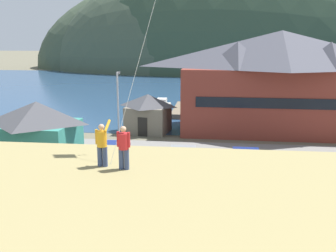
{
  "coord_description": "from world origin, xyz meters",
  "views": [
    {
      "loc": [
        4.34,
        -24.31,
        10.7
      ],
      "look_at": [
        0.46,
        9.0,
        3.11
      ],
      "focal_mm": 41.65,
      "sensor_mm": 36.0,
      "label": 1
    }
  ],
  "objects_px": {
    "storage_shed_waterside": "(148,113)",
    "person_kite_flyer": "(102,143)",
    "moored_boat_wharfside": "(162,108)",
    "parked_car_front_row_end": "(76,175)",
    "wharf_dock": "(185,110)",
    "parked_car_mid_row_center": "(153,189)",
    "parked_car_mid_row_far": "(116,152)",
    "moored_boat_outer_mooring": "(208,107)",
    "storage_shed_near_lot": "(38,132)",
    "parking_light_pole": "(118,107)",
    "person_companion": "(124,146)",
    "parked_car_front_row_silver": "(245,160)",
    "parked_car_lone_by_shed": "(185,157)",
    "harbor_lodge": "(280,79)"
  },
  "relations": [
    {
      "from": "parked_car_mid_row_far",
      "to": "parked_car_front_row_silver",
      "type": "distance_m",
      "value": 10.97
    },
    {
      "from": "moored_boat_wharfside",
      "to": "person_kite_flyer",
      "type": "relative_size",
      "value": 3.3
    },
    {
      "from": "moored_boat_wharfside",
      "to": "harbor_lodge",
      "type": "bearing_deg",
      "value": -34.86
    },
    {
      "from": "person_kite_flyer",
      "to": "person_companion",
      "type": "bearing_deg",
      "value": -15.95
    },
    {
      "from": "wharf_dock",
      "to": "parked_car_front_row_silver",
      "type": "height_order",
      "value": "parked_car_front_row_silver"
    },
    {
      "from": "storage_shed_waterside",
      "to": "parked_car_mid_row_far",
      "type": "relative_size",
      "value": 1.32
    },
    {
      "from": "moored_boat_outer_mooring",
      "to": "person_kite_flyer",
      "type": "xyz_separation_m",
      "value": [
        -3.73,
        -42.25,
        5.88
      ]
    },
    {
      "from": "parked_car_mid_row_far",
      "to": "person_companion",
      "type": "relative_size",
      "value": 2.42
    },
    {
      "from": "moored_boat_outer_mooring",
      "to": "storage_shed_near_lot",
      "type": "bearing_deg",
      "value": -118.33
    },
    {
      "from": "person_companion",
      "to": "storage_shed_waterside",
      "type": "bearing_deg",
      "value": 97.74
    },
    {
      "from": "harbor_lodge",
      "to": "parking_light_pole",
      "type": "distance_m",
      "value": 19.34
    },
    {
      "from": "moored_boat_outer_mooring",
      "to": "person_companion",
      "type": "distance_m",
      "value": 43.01
    },
    {
      "from": "moored_boat_wharfside",
      "to": "storage_shed_waterside",
      "type": "bearing_deg",
      "value": -90.01
    },
    {
      "from": "wharf_dock",
      "to": "parked_car_front_row_silver",
      "type": "xyz_separation_m",
      "value": [
        6.74,
        -25.77,
        0.71
      ]
    },
    {
      "from": "person_kite_flyer",
      "to": "parked_car_mid_row_far",
      "type": "bearing_deg",
      "value": 102.9
    },
    {
      "from": "harbor_lodge",
      "to": "storage_shed_waterside",
      "type": "height_order",
      "value": "harbor_lodge"
    },
    {
      "from": "storage_shed_waterside",
      "to": "person_companion",
      "type": "relative_size",
      "value": 3.19
    },
    {
      "from": "moored_boat_wharfside",
      "to": "parked_car_front_row_end",
      "type": "xyz_separation_m",
      "value": [
        -2.3,
        -29.96,
        0.34
      ]
    },
    {
      "from": "parked_car_mid_row_center",
      "to": "person_kite_flyer",
      "type": "bearing_deg",
      "value": -93.72
    },
    {
      "from": "parked_car_front_row_silver",
      "to": "parking_light_pole",
      "type": "xyz_separation_m",
      "value": [
        -11.4,
        4.17,
        3.36
      ]
    },
    {
      "from": "parked_car_lone_by_shed",
      "to": "storage_shed_waterside",
      "type": "bearing_deg",
      "value": 112.23
    },
    {
      "from": "moored_boat_wharfside",
      "to": "person_companion",
      "type": "distance_m",
      "value": 41.94
    },
    {
      "from": "parked_car_mid_row_center",
      "to": "parking_light_pole",
      "type": "xyz_separation_m",
      "value": [
        -4.96,
        11.22,
        3.36
      ]
    },
    {
      "from": "parked_car_mid_row_far",
      "to": "parked_car_front_row_silver",
      "type": "height_order",
      "value": "same"
    },
    {
      "from": "parked_car_front_row_silver",
      "to": "parking_light_pole",
      "type": "height_order",
      "value": "parking_light_pole"
    },
    {
      "from": "parked_car_front_row_end",
      "to": "parked_car_mid_row_center",
      "type": "height_order",
      "value": "same"
    },
    {
      "from": "moored_boat_outer_mooring",
      "to": "moored_boat_wharfside",
      "type": "bearing_deg",
      "value": -170.08
    },
    {
      "from": "storage_shed_waterside",
      "to": "person_kite_flyer",
      "type": "relative_size",
      "value": 2.99
    },
    {
      "from": "moored_boat_outer_mooring",
      "to": "parking_light_pole",
      "type": "relative_size",
      "value": 0.92
    },
    {
      "from": "moored_boat_outer_mooring",
      "to": "person_companion",
      "type": "bearing_deg",
      "value": -93.76
    },
    {
      "from": "harbor_lodge",
      "to": "moored_boat_wharfside",
      "type": "relative_size",
      "value": 3.78
    },
    {
      "from": "storage_shed_waterside",
      "to": "moored_boat_outer_mooring",
      "type": "distance_m",
      "value": 15.1
    },
    {
      "from": "harbor_lodge",
      "to": "parked_car_mid_row_far",
      "type": "bearing_deg",
      "value": -138.96
    },
    {
      "from": "person_companion",
      "to": "person_kite_flyer",
      "type": "bearing_deg",
      "value": 164.05
    },
    {
      "from": "wharf_dock",
      "to": "parked_car_mid_row_center",
      "type": "distance_m",
      "value": 32.83
    },
    {
      "from": "harbor_lodge",
      "to": "wharf_dock",
      "type": "relative_size",
      "value": 2.1
    },
    {
      "from": "parked_car_lone_by_shed",
      "to": "person_kite_flyer",
      "type": "relative_size",
      "value": 2.33
    },
    {
      "from": "storage_shed_near_lot",
      "to": "person_kite_flyer",
      "type": "height_order",
      "value": "person_kite_flyer"
    },
    {
      "from": "wharf_dock",
      "to": "person_companion",
      "type": "height_order",
      "value": "person_companion"
    },
    {
      "from": "parked_car_front_row_end",
      "to": "moored_boat_wharfside",
      "type": "bearing_deg",
      "value": 85.61
    },
    {
      "from": "parking_light_pole",
      "to": "person_companion",
      "type": "height_order",
      "value": "parking_light_pole"
    },
    {
      "from": "parked_car_lone_by_shed",
      "to": "harbor_lodge",
      "type": "bearing_deg",
      "value": 56.31
    },
    {
      "from": "storage_shed_near_lot",
      "to": "parked_car_front_row_end",
      "type": "height_order",
      "value": "storage_shed_near_lot"
    },
    {
      "from": "parked_car_mid_row_far",
      "to": "moored_boat_outer_mooring",
      "type": "bearing_deg",
      "value": 73.14
    },
    {
      "from": "moored_boat_wharfside",
      "to": "parked_car_mid_row_far",
      "type": "distance_m",
      "value": 24.04
    },
    {
      "from": "parked_car_mid_row_center",
      "to": "person_kite_flyer",
      "type": "xyz_separation_m",
      "value": [
        -0.59,
        -9.08,
        5.54
      ]
    },
    {
      "from": "harbor_lodge",
      "to": "parking_light_pole",
      "type": "height_order",
      "value": "harbor_lodge"
    },
    {
      "from": "parked_car_front_row_silver",
      "to": "moored_boat_wharfside",
      "type": "bearing_deg",
      "value": 111.92
    },
    {
      "from": "parked_car_front_row_end",
      "to": "parked_car_lone_by_shed",
      "type": "distance_m",
      "value": 9.03
    },
    {
      "from": "parking_light_pole",
      "to": "parked_car_front_row_end",
      "type": "bearing_deg",
      "value": -95.84
    }
  ]
}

